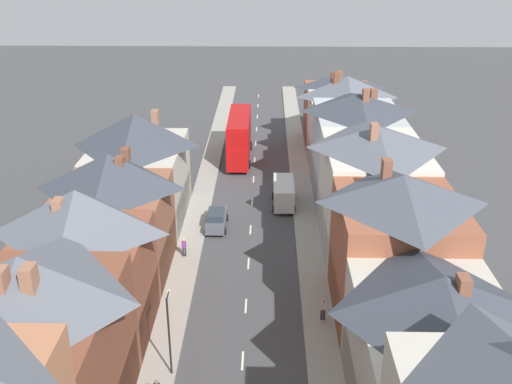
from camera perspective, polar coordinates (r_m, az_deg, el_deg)
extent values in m
cube|color=gray|center=(56.28, -5.67, -2.55)|extent=(2.20, 104.00, 0.14)
cube|color=gray|center=(56.02, 4.75, -2.65)|extent=(2.20, 104.00, 0.14)
cube|color=silver|center=(39.04, -1.29, -15.76)|extent=(0.14, 1.80, 0.01)
cube|color=silver|center=(43.84, -0.97, -10.79)|extent=(0.14, 1.80, 0.01)
cube|color=silver|center=(48.90, -0.72, -6.82)|extent=(0.14, 1.80, 0.01)
cube|color=silver|center=(54.16, -0.53, -3.61)|extent=(0.14, 1.80, 0.01)
cube|color=silver|center=(59.56, -0.37, -0.97)|extent=(0.14, 1.80, 0.01)
cube|color=silver|center=(65.07, -0.24, 1.22)|extent=(0.14, 1.80, 0.01)
cube|color=silver|center=(70.65, -0.12, 3.07)|extent=(0.14, 1.80, 0.01)
cube|color=silver|center=(76.30, -0.03, 4.65)|extent=(0.14, 1.80, 0.01)
cube|color=silver|center=(82.00, 0.05, 6.01)|extent=(0.14, 1.80, 0.01)
cube|color=silver|center=(87.73, 0.13, 7.19)|extent=(0.14, 1.80, 0.01)
cube|color=silver|center=(93.51, 0.19, 8.23)|extent=(0.14, 1.80, 0.01)
cube|color=silver|center=(99.30, 0.25, 9.14)|extent=(0.14, 1.80, 0.01)
cube|color=brown|center=(33.75, -20.10, -15.79)|extent=(8.00, 10.42, 8.26)
pyramid|color=#565B66|center=(30.73, -21.51, -7.85)|extent=(8.00, 10.42, 2.62)
cube|color=#99664C|center=(29.15, -23.12, -8.12)|extent=(0.60, 0.90, 1.58)
cube|color=#99664C|center=(29.08, -20.78, -7.89)|extent=(0.60, 0.90, 1.48)
cube|color=brown|center=(40.72, -15.84, -8.50)|extent=(8.00, 7.24, 7.47)
cube|color=olive|center=(40.94, -10.11, -11.27)|extent=(0.12, 6.66, 3.20)
pyramid|color=#565B66|center=(38.29, -16.69, -1.86)|extent=(8.00, 7.24, 2.96)
cube|color=#99664C|center=(38.03, -18.28, -1.37)|extent=(0.60, 0.90, 1.06)
cube|color=brown|center=(47.40, -13.25, -3.64)|extent=(8.00, 8.54, 7.14)
cube|color=#1E5133|center=(47.52, -8.39, -5.85)|extent=(0.12, 7.86, 3.20)
pyramid|color=#383D47|center=(45.40, -13.82, 1.93)|extent=(8.00, 8.54, 2.76)
cube|color=brown|center=(47.08, -12.31, 3.52)|extent=(0.60, 0.90, 1.02)
cube|color=brown|center=(44.82, -12.82, 2.55)|extent=(0.60, 0.90, 1.19)
cube|color=#BCB7A8|center=(55.69, -11.03, 0.84)|extent=(8.00, 10.31, 7.27)
cube|color=olive|center=(55.82, -6.91, -1.11)|extent=(0.12, 9.48, 3.20)
pyramid|color=#383D47|center=(53.97, -11.45, 5.84)|extent=(8.00, 10.31, 2.92)
cube|color=#99664C|center=(54.97, -9.58, 7.02)|extent=(0.60, 0.90, 1.31)
cube|color=#BCB7A8|center=(34.14, 16.39, -16.00)|extent=(8.00, 11.28, 7.05)
pyramid|color=#383D47|center=(31.48, 17.35, -9.44)|extent=(8.00, 11.28, 2.21)
cube|color=brown|center=(31.02, 19.10, -8.72)|extent=(0.60, 0.90, 1.38)
cube|color=#935138|center=(41.87, 13.13, -6.36)|extent=(8.00, 9.10, 8.58)
cube|color=black|center=(42.62, 7.54, -9.55)|extent=(0.12, 8.37, 3.20)
pyramid|color=#474C56|center=(39.57, 13.83, 0.25)|extent=(8.00, 9.10, 1.92)
cube|color=brown|center=(40.43, 12.33, 2.05)|extent=(0.60, 0.90, 1.50)
cube|color=beige|center=(50.51, 11.01, -0.59)|extent=(8.00, 10.80, 8.89)
cube|color=black|center=(51.20, 6.41, -3.46)|extent=(0.12, 9.93, 3.20)
pyramid|color=#565B66|center=(48.62, 11.49, 5.13)|extent=(8.00, 10.80, 1.73)
cube|color=#99664C|center=(47.07, 11.18, 5.51)|extent=(0.60, 0.90, 1.51)
cube|color=#ADB2B7|center=(60.11, 9.45, 3.51)|extent=(8.00, 10.18, 8.89)
cube|color=#1E5133|center=(60.69, 5.59, 1.04)|extent=(0.12, 9.36, 3.20)
pyramid|color=#383D47|center=(58.53, 9.79, 8.39)|extent=(8.00, 10.18, 1.71)
cube|color=brown|center=(59.85, 11.15, 9.13)|extent=(0.60, 0.90, 1.02)
cube|color=brown|center=(57.57, 10.41, 8.87)|extent=(0.60, 0.90, 1.51)
cube|color=beige|center=(68.52, 8.45, 5.66)|extent=(8.00, 7.43, 7.94)
cube|color=olive|center=(68.89, 5.07, 3.84)|extent=(0.12, 6.84, 3.20)
pyramid|color=#565B66|center=(67.13, 8.71, 9.85)|extent=(8.00, 7.43, 2.37)
cube|color=brown|center=(66.88, 7.67, 10.55)|extent=(0.60, 0.90, 1.56)
cube|color=brown|center=(68.71, 7.40, 10.77)|extent=(0.60, 0.90, 1.22)
cube|color=#935138|center=(75.92, 7.76, 7.18)|extent=(8.00, 7.93, 7.20)
cube|color=olive|center=(76.15, 4.71, 5.80)|extent=(0.12, 7.30, 3.20)
pyramid|color=#383D47|center=(74.79, 7.94, 10.47)|extent=(8.00, 7.93, 1.75)
cube|color=brown|center=(73.31, 7.97, 10.78)|extent=(0.60, 0.90, 1.42)
cube|color=#B70F0F|center=(70.45, -1.59, 4.43)|extent=(2.44, 10.80, 2.50)
cube|color=#B70F0F|center=(69.70, -1.61, 6.29)|extent=(2.44, 10.58, 2.30)
cube|color=#B70F0F|center=(69.35, -1.62, 7.24)|extent=(2.39, 10.37, 0.10)
cube|color=#28333D|center=(75.46, -1.41, 5.90)|extent=(2.20, 0.10, 1.20)
cube|color=#28333D|center=(74.79, -1.43, 7.58)|extent=(2.20, 0.10, 1.10)
cube|color=#28333D|center=(70.43, -2.56, 4.62)|extent=(0.06, 9.18, 0.90)
cube|color=#28333D|center=(69.73, -2.59, 6.37)|extent=(0.06, 9.18, 0.90)
cube|color=yellow|center=(74.57, -1.43, 8.17)|extent=(1.34, 0.08, 0.32)
cylinder|color=black|center=(74.05, -2.41, 4.44)|extent=(0.30, 1.00, 1.00)
cylinder|color=black|center=(73.94, -0.52, 4.43)|extent=(0.30, 1.00, 1.00)
cylinder|color=black|center=(68.12, -2.72, 2.70)|extent=(0.30, 1.00, 1.00)
cylinder|color=black|center=(68.01, -0.66, 2.68)|extent=(0.30, 1.00, 1.00)
cube|color=#4C515B|center=(54.42, -3.79, -2.71)|extent=(1.70, 4.46, 0.77)
cube|color=#28333D|center=(53.92, -3.82, -2.15)|extent=(1.46, 2.23, 0.60)
cylinder|color=black|center=(55.91, -4.53, -2.42)|extent=(0.20, 0.62, 0.62)
cylinder|color=black|center=(55.77, -2.79, -2.44)|extent=(0.20, 0.62, 0.62)
cylinder|color=black|center=(53.45, -4.80, -3.72)|extent=(0.20, 0.62, 0.62)
cylinder|color=black|center=(53.30, -2.98, -3.75)|extent=(0.20, 0.62, 0.62)
cube|color=silver|center=(58.39, 2.65, -0.06)|extent=(1.96, 5.20, 2.10)
cube|color=#28333D|center=(60.62, 2.60, 1.16)|extent=(1.76, 0.10, 0.90)
cylinder|color=black|center=(60.21, 1.67, -0.33)|extent=(0.24, 0.72, 0.72)
cylinder|color=black|center=(60.26, 3.53, -0.34)|extent=(0.24, 0.72, 0.72)
cylinder|color=black|center=(57.37, 1.69, -1.59)|extent=(0.24, 0.72, 0.72)
cylinder|color=black|center=(57.42, 3.65, -1.61)|extent=(0.24, 0.72, 0.72)
sphere|color=brown|center=(35.48, -9.47, -17.45)|extent=(0.22, 0.22, 0.22)
cylinder|color=#23232D|center=(42.26, 6.26, -11.50)|extent=(0.14, 0.14, 0.84)
cylinder|color=#23232D|center=(42.27, 6.51, -11.50)|extent=(0.14, 0.14, 0.84)
cube|color=silver|center=(41.87, 6.42, -10.73)|extent=(0.36, 0.22, 0.54)
sphere|color=tan|center=(41.66, 6.45, -10.28)|extent=(0.22, 0.22, 0.22)
cylinder|color=#23232D|center=(49.83, -6.95, -5.65)|extent=(0.14, 0.14, 0.84)
cylinder|color=#23232D|center=(49.81, -6.74, -5.66)|extent=(0.14, 0.14, 0.84)
cube|color=#723384|center=(49.49, -6.88, -4.96)|extent=(0.36, 0.22, 0.54)
sphere|color=beige|center=(49.30, -6.91, -4.56)|extent=(0.22, 0.22, 0.22)
cylinder|color=black|center=(36.66, -8.26, -13.58)|extent=(0.12, 0.12, 5.50)
cylinder|color=black|center=(35.50, -8.40, -9.73)|extent=(0.08, 0.90, 0.08)
cube|color=beige|center=(35.92, -8.28, -9.44)|extent=(0.20, 0.32, 0.20)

